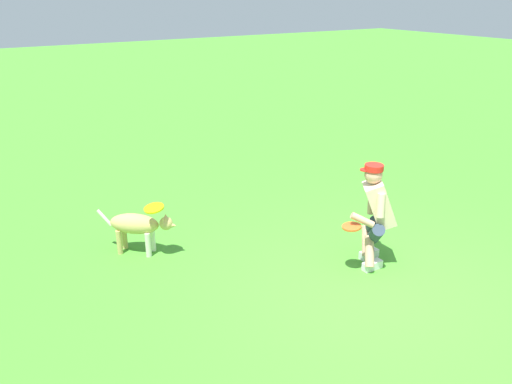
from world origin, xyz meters
TOP-DOWN VIEW (x-y plane):
  - ground_plane at (0.00, 0.00)m, footprint 60.00×60.00m
  - person at (-0.47, -0.72)m, footprint 0.71×0.61m
  - dog at (1.86, -2.51)m, footprint 0.83×0.77m
  - frisbee_flying at (1.73, -2.25)m, footprint 0.29×0.29m
  - frisbee_held at (-0.08, -0.70)m, footprint 0.31×0.31m

SIDE VIEW (x-z plane):
  - ground_plane at x=0.00m, z-range 0.00..0.00m
  - dog at x=1.86m, z-range 0.10..0.67m
  - frisbee_held at x=-0.08m, z-range 0.58..0.64m
  - frisbee_flying at x=1.73m, z-range 0.66..0.73m
  - person at x=-0.47m, z-range 0.05..1.34m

